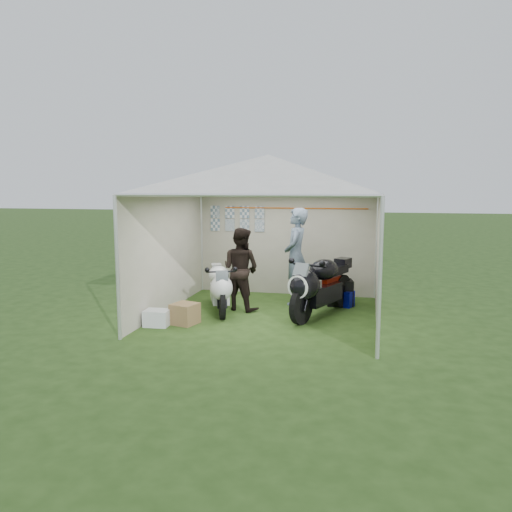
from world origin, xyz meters
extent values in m
plane|color=#274316|center=(0.00, 0.00, 0.00)|extent=(80.00, 80.00, 0.00)
cylinder|color=silver|center=(-2.00, -2.00, 1.15)|extent=(0.06, 0.06, 2.30)
cylinder|color=silver|center=(2.00, -2.00, 1.15)|extent=(0.06, 0.06, 2.30)
cylinder|color=silver|center=(-2.00, 2.00, 1.15)|extent=(0.06, 0.06, 2.30)
cylinder|color=silver|center=(2.00, 2.00, 1.15)|extent=(0.06, 0.06, 2.30)
cube|color=#BDB6A5|center=(0.00, 2.00, 1.15)|extent=(4.00, 0.02, 2.30)
cube|color=#BDB6A5|center=(-2.00, 0.00, 1.15)|extent=(0.02, 4.00, 2.30)
cube|color=#BDB6A5|center=(2.00, 0.00, 1.15)|extent=(0.02, 4.00, 2.30)
pyramid|color=white|center=(0.00, 0.00, 2.65)|extent=(5.66, 5.66, 0.70)
cube|color=#99A5B7|center=(-1.65, 1.98, 1.85)|extent=(0.22, 0.02, 0.28)
cube|color=#99A5B7|center=(-1.30, 1.98, 1.85)|extent=(0.22, 0.02, 0.28)
cube|color=#99A5B7|center=(-0.95, 1.98, 1.85)|extent=(0.22, 0.01, 0.28)
cube|color=#99A5B7|center=(-0.60, 1.98, 1.85)|extent=(0.22, 0.01, 0.28)
cube|color=#99A5B7|center=(-1.65, 1.98, 1.55)|extent=(0.22, 0.02, 0.28)
cube|color=#99A5B7|center=(-1.30, 1.98, 1.55)|extent=(0.22, 0.01, 0.28)
cube|color=#99A5B7|center=(-0.95, 1.98, 1.55)|extent=(0.22, 0.02, 0.28)
cube|color=#99A5B7|center=(-0.60, 1.98, 1.55)|extent=(0.22, 0.01, 0.28)
cylinder|color=#D8590C|center=(0.20, 1.97, 1.95)|extent=(3.20, 0.02, 0.02)
cylinder|color=black|center=(-0.76, -0.46, 0.28)|extent=(0.29, 0.55, 0.55)
cylinder|color=black|center=(-1.24, 0.75, 0.28)|extent=(0.33, 0.57, 0.55)
cube|color=silver|center=(-0.98, 0.10, 0.35)|extent=(0.62, 0.93, 0.28)
ellipsoid|color=silver|center=(-0.80, -0.37, 0.57)|extent=(0.59, 0.67, 0.46)
ellipsoid|color=silver|center=(-1.02, 0.19, 0.72)|extent=(0.59, 0.68, 0.33)
cube|color=black|center=(-1.15, 0.53, 0.67)|extent=(0.43, 0.60, 0.13)
cube|color=silver|center=(-1.27, 0.82, 0.74)|extent=(0.29, 0.33, 0.17)
cube|color=black|center=(-1.12, 0.45, 0.51)|extent=(0.27, 0.51, 0.09)
cube|color=#3F474C|center=(-0.76, -0.47, 0.81)|extent=(0.26, 0.21, 0.19)
cylinder|color=black|center=(0.70, -0.47, 0.34)|extent=(0.36, 0.66, 0.67)
cylinder|color=black|center=(1.30, 0.98, 0.34)|extent=(0.41, 0.68, 0.67)
cube|color=black|center=(0.98, 0.21, 0.42)|extent=(0.76, 1.13, 0.34)
ellipsoid|color=black|center=(0.74, -0.36, 0.69)|extent=(0.72, 0.81, 0.56)
ellipsoid|color=black|center=(1.02, 0.31, 0.87)|extent=(0.72, 0.82, 0.39)
cube|color=black|center=(1.19, 0.72, 0.80)|extent=(0.52, 0.73, 0.16)
cube|color=black|center=(1.33, 1.06, 0.89)|extent=(0.35, 0.40, 0.20)
cube|color=#7E0D00|center=(1.15, 0.62, 0.61)|extent=(0.34, 0.61, 0.11)
cube|color=#3F474C|center=(0.69, -0.49, 0.98)|extent=(0.31, 0.25, 0.24)
cylinder|color=white|center=(0.65, -0.59, 0.69)|extent=(0.38, 0.17, 0.40)
cube|color=#0B12BC|center=(1.34, 1.08, 0.16)|extent=(0.50, 0.41, 0.32)
imported|color=black|center=(-0.61, 0.34, 0.82)|extent=(0.96, 0.85, 1.63)
imported|color=slate|center=(0.37, 1.07, 1.00)|extent=(0.49, 0.73, 2.00)
cube|color=black|center=(1.27, 1.18, 0.26)|extent=(0.59, 0.51, 0.52)
cube|color=silver|center=(-1.75, -1.13, 0.14)|extent=(0.45, 0.36, 0.28)
cube|color=olive|center=(-1.32, -0.90, 0.18)|extent=(0.51, 0.51, 0.37)
camera|label=1|loc=(1.85, -9.03, 2.42)|focal=35.00mm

